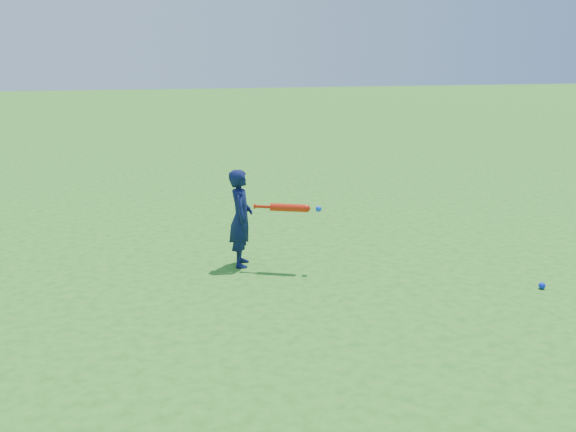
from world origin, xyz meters
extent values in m
plane|color=#27751B|center=(0.00, 0.00, 0.00)|extent=(80.00, 80.00, 0.00)
imported|color=#0D1440|center=(0.56, 0.18, 0.51)|extent=(0.33, 0.42, 1.03)
sphere|color=#0D25E1|center=(3.14, -1.36, 0.03)|extent=(0.07, 0.07, 0.07)
cylinder|color=red|center=(0.68, 0.07, 0.66)|extent=(0.04, 0.05, 0.05)
cylinder|color=red|center=(0.76, 0.03, 0.66)|extent=(0.17, 0.11, 0.03)
cylinder|color=red|center=(0.99, -0.09, 0.66)|extent=(0.37, 0.24, 0.08)
sphere|color=red|center=(1.16, -0.18, 0.66)|extent=(0.08, 0.08, 0.08)
sphere|color=blue|center=(1.27, -0.23, 0.66)|extent=(0.06, 0.06, 0.06)
camera|label=1|loc=(-0.84, -6.18, 2.14)|focal=40.00mm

